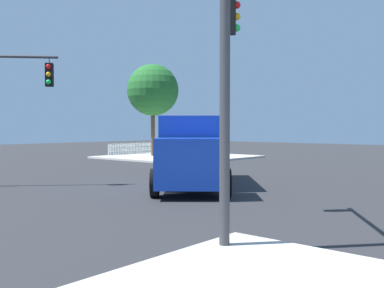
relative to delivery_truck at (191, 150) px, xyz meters
name	(u,v)px	position (x,y,z in m)	size (l,w,h in m)	color
ground_plane	(196,184)	(-0.50, -0.16, -1.49)	(100.00, 100.00, 0.00)	#2B2B2D
sidewalk_corner_near	(178,157)	(-12.27, -11.93, -1.42)	(10.09, 10.09, 0.14)	beige
delivery_truck	(191,150)	(0.00, 0.00, 0.00)	(7.71, 7.06, 2.85)	#1438AD
traffic_light_primary	(228,43)	(6.14, 6.29, 2.76)	(3.56, 2.47, 6.27)	#38383D
pedestrian_near_corner	(163,143)	(-12.00, -13.32, -0.36)	(0.52, 0.29, 1.73)	#4C4C51
picket_fence_run	(137,148)	(-12.27, -16.73, -0.87)	(6.40, 0.05, 0.95)	white
shade_tree_near	(153,90)	(-11.35, -13.82, 3.96)	(4.19, 4.19, 7.42)	brown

